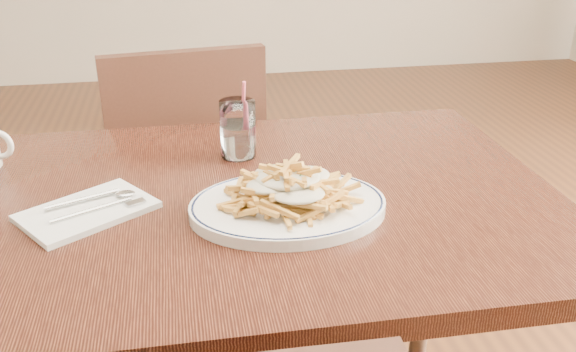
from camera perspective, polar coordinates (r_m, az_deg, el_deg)
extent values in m
cube|color=black|center=(1.18, -4.96, -2.66)|extent=(1.20, 0.80, 0.04)
cylinder|color=black|center=(1.79, 12.28, -6.83)|extent=(0.05, 0.05, 0.71)
cube|color=black|center=(1.95, -9.38, -1.43)|extent=(0.47, 0.47, 0.04)
cube|color=black|center=(1.69, -8.85, 3.44)|extent=(0.42, 0.10, 0.45)
cylinder|color=black|center=(2.24, -5.31, -4.02)|extent=(0.04, 0.04, 0.40)
cylinder|color=black|center=(2.20, -14.35, -5.32)|extent=(0.04, 0.04, 0.40)
cylinder|color=black|center=(1.94, -2.81, -8.79)|extent=(0.04, 0.04, 0.40)
cylinder|color=black|center=(1.90, -13.34, -10.43)|extent=(0.04, 0.04, 0.40)
torus|color=black|center=(1.10, 0.00, -2.50)|extent=(0.36, 0.36, 0.01)
ellipsoid|color=beige|center=(1.08, 0.00, -0.01)|extent=(0.19, 0.18, 0.03)
cube|color=silver|center=(1.16, -17.40, -3.00)|extent=(0.25, 0.24, 0.01)
cylinder|color=white|center=(1.33, -4.47, 4.19)|extent=(0.07, 0.07, 0.12)
cylinder|color=white|center=(1.33, -4.44, 3.20)|extent=(0.07, 0.07, 0.07)
cylinder|color=#FC6079|center=(1.33, -4.03, 5.31)|extent=(0.01, 0.04, 0.16)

